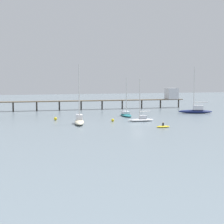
% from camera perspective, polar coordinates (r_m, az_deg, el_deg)
% --- Properties ---
extents(ground_plane, '(400.00, 400.00, 0.00)m').
position_cam_1_polar(ground_plane, '(72.42, 4.47, -2.14)').
color(ground_plane, slate).
extents(pier, '(75.62, 9.84, 7.19)m').
position_cam_1_polar(pier, '(116.16, 2.07, 2.49)').
color(pier, brown).
rests_on(pier, ground_plane).
extents(sailboat_white, '(6.58, 2.45, 10.18)m').
position_cam_1_polar(sailboat_white, '(78.11, 5.05, -1.15)').
color(sailboat_white, white).
rests_on(sailboat_white, ground_plane).
extents(sailboat_navy, '(9.77, 6.68, 13.75)m').
position_cam_1_polar(sailboat_navy, '(101.66, 14.27, 0.31)').
color(sailboat_navy, navy).
rests_on(sailboat_navy, ground_plane).
extents(sailboat_teal, '(4.16, 8.54, 10.50)m').
position_cam_1_polar(sailboat_teal, '(90.34, 2.41, -0.32)').
color(sailboat_teal, '#1E727A').
rests_on(sailboat_teal, ground_plane).
extents(sailboat_cream, '(4.36, 9.36, 13.01)m').
position_cam_1_polar(sailboat_cream, '(73.13, -5.67, -1.40)').
color(sailboat_cream, beige).
rests_on(sailboat_cream, ground_plane).
extents(dinghy_yellow, '(2.97, 1.50, 1.14)m').
position_cam_1_polar(dinghy_yellow, '(67.98, 8.81, -2.48)').
color(dinghy_yellow, yellow).
rests_on(dinghy_yellow, ground_plane).
extents(mooring_buoy_far, '(0.70, 0.70, 0.70)m').
position_cam_1_polar(mooring_buoy_far, '(77.18, 0.13, -1.42)').
color(mooring_buoy_far, yellow).
rests_on(mooring_buoy_far, ground_plane).
extents(mooring_buoy_mid, '(0.78, 0.78, 0.78)m').
position_cam_1_polar(mooring_buoy_mid, '(81.20, -9.74, -1.15)').
color(mooring_buoy_mid, yellow).
rests_on(mooring_buoy_mid, ground_plane).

